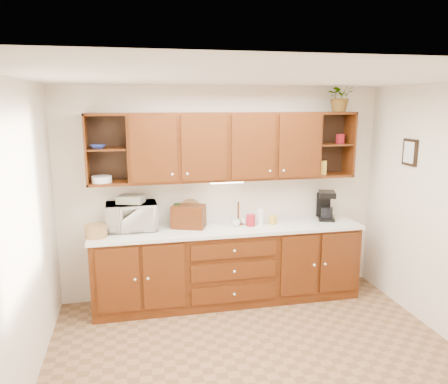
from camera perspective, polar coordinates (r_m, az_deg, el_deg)
name	(u,v)px	position (r m, az deg, el deg)	size (l,w,h in m)	color
floor	(262,368)	(4.36, 5.02, -21.88)	(4.00, 4.00, 0.00)	#8A613F
ceiling	(268,77)	(3.64, 5.77, 14.67)	(4.00, 4.00, 0.00)	white
back_wall	(223,192)	(5.44, -0.12, -0.07)	(4.00, 4.00, 0.00)	#EDE0C7
left_wall	(16,248)	(3.75, -25.50, -6.67)	(3.50, 3.50, 0.00)	#EDE0C7
base_cabinets	(228,265)	(5.40, 0.55, -9.57)	(3.20, 0.60, 0.90)	#371906
countertop	(228,229)	(5.24, 0.58, -4.81)	(3.24, 0.64, 0.04)	white
upper_cabinets	(227,146)	(5.20, 0.35, 5.99)	(3.20, 0.33, 0.80)	#371906
undercabinet_light	(227,182)	(5.21, 0.37, 1.30)	(0.40, 0.05, 0.03)	white
framed_picture	(410,152)	(5.37, 23.12, 4.79)	(0.03, 0.24, 0.30)	black
wicker_basket	(96,231)	(5.05, -16.38, -4.90)	(0.24, 0.24, 0.14)	#A58144
microwave	(132,216)	(5.21, -11.98, -3.11)	(0.58, 0.39, 0.32)	beige
towel_stack	(131,199)	(5.16, -12.07, -0.93)	(0.29, 0.21, 0.09)	#D7B765
wine_bottle	(177,215)	(5.27, -6.14, -2.97)	(0.07, 0.07, 0.28)	black
woven_tray	(191,223)	(5.40, -4.36, -4.04)	(0.31, 0.31, 0.02)	#A58144
bread_box	(189,216)	(5.21, -4.65, -3.21)	(0.38, 0.24, 0.27)	#371906
mug_tree	(238,221)	(5.34, 1.87, -3.80)	(0.23, 0.24, 0.28)	#371906
canister_red	(251,220)	(5.27, 3.51, -3.71)	(0.11, 0.11, 0.14)	#A61822
canister_white	(260,217)	(5.34, 4.75, -3.23)	(0.08, 0.08, 0.20)	white
canister_yellow	(273,220)	(5.39, 6.39, -3.63)	(0.09, 0.09, 0.10)	gold
coffee_maker	(326,206)	(5.69, 13.15, -1.77)	(0.27, 0.30, 0.36)	black
bowl_stack	(98,147)	(5.06, -16.14, 5.71)	(0.17, 0.17, 0.04)	navy
plate_stack	(102,179)	(5.10, -15.69, 1.62)	(0.23, 0.23, 0.07)	white
pantry_box_yellow	(323,168)	(5.58, 12.75, 3.12)	(0.10, 0.07, 0.17)	gold
pantry_box_red	(340,139)	(5.67, 14.93, 6.73)	(0.08, 0.07, 0.12)	#A61822
potted_plant	(340,96)	(5.60, 14.95, 12.01)	(0.34, 0.29, 0.38)	#999999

